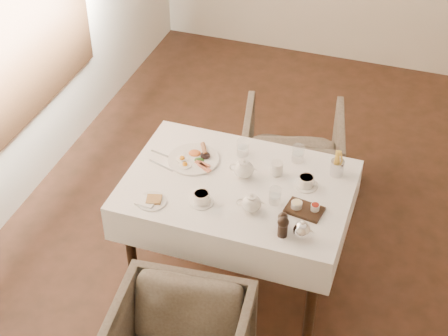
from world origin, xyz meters
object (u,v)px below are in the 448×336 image
breakfast_plate (194,158)px  teapot_centre (244,168)px  table (237,199)px  armchair_far (292,154)px

breakfast_plate → teapot_centre: teapot_centre is taller
teapot_centre → table: bearing=-106.9°
armchair_far → teapot_centre: 1.00m
table → breakfast_plate: (-0.31, 0.12, 0.13)m
table → breakfast_plate: size_ratio=4.24×
table → breakfast_plate: bearing=158.0°
table → breakfast_plate: breakfast_plate is taller
armchair_far → teapot_centre: size_ratio=4.45×
breakfast_plate → teapot_centre: (0.32, -0.06, 0.05)m
table → teapot_centre: teapot_centre is taller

